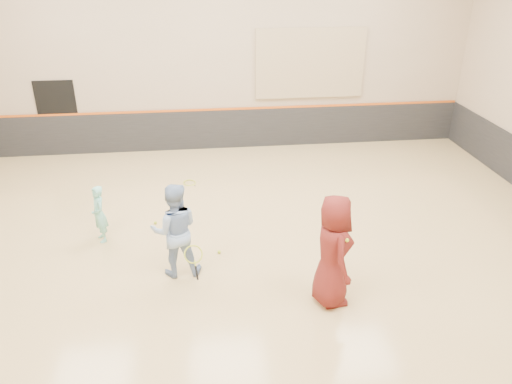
{
  "coord_description": "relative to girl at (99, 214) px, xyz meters",
  "views": [
    {
      "loc": [
        -0.5,
        -8.4,
        5.45
      ],
      "look_at": [
        0.55,
        0.4,
        1.15
      ],
      "focal_mm": 35.0,
      "sensor_mm": 36.0,
      "label": 1
    }
  ],
  "objects": [
    {
      "name": "room",
      "position": [
        2.62,
        -0.86,
        0.2
      ],
      "size": [
        15.04,
        12.04,
        6.22
      ],
      "color": "tan",
      "rests_on": "ground"
    },
    {
      "name": "wainscot_back",
      "position": [
        2.62,
        5.11,
        -0.01
      ],
      "size": [
        14.9,
        0.04,
        1.2
      ],
      "primitive_type": "cube",
      "color": "#232326",
      "rests_on": "floor"
    },
    {
      "name": "accent_stripe",
      "position": [
        2.62,
        5.1,
        0.61
      ],
      "size": [
        14.9,
        0.03,
        0.06
      ],
      "primitive_type": "cube",
      "color": "#D85914",
      "rests_on": "wall_back"
    },
    {
      "name": "acoustic_panel",
      "position": [
        5.42,
        5.09,
        1.89
      ],
      "size": [
        3.2,
        0.08,
        2.0
      ],
      "primitive_type": "cube",
      "color": "tan",
      "rests_on": "wall_back"
    },
    {
      "name": "doorway",
      "position": [
        -1.88,
        5.12,
        0.49
      ],
      "size": [
        1.1,
        0.05,
        2.2
      ],
      "primitive_type": "cube",
      "color": "black",
      "rests_on": "floor"
    },
    {
      "name": "girl",
      "position": [
        0.0,
        0.0,
        0.0
      ],
      "size": [
        0.44,
        0.52,
        1.22
      ],
      "primitive_type": "imported",
      "rotation": [
        0.0,
        0.0,
        -1.16
      ],
      "color": "#7FDDCD",
      "rests_on": "floor"
    },
    {
      "name": "instructor",
      "position": [
        1.59,
        -1.36,
        0.3
      ],
      "size": [
        0.91,
        0.73,
        1.82
      ],
      "primitive_type": "imported",
      "rotation": [
        0.0,
        0.0,
        3.19
      ],
      "color": "#85A2CE",
      "rests_on": "floor"
    },
    {
      "name": "young_man",
      "position": [
        4.2,
        -2.49,
        0.38
      ],
      "size": [
        0.71,
        1.02,
        1.99
      ],
      "primitive_type": "imported",
      "rotation": [
        0.0,
        0.0,
        1.65
      ],
      "color": "maroon",
      "rests_on": "floor"
    },
    {
      "name": "held_racket",
      "position": [
        1.9,
        -1.75,
        0.01
      ],
      "size": [
        0.54,
        0.54,
        0.58
      ],
      "primitive_type": null,
      "color": "#AEBC29",
      "rests_on": "instructor"
    },
    {
      "name": "spare_racket",
      "position": [
        1.8,
        2.62,
        -0.55
      ],
      "size": [
        0.72,
        0.72,
        0.12
      ],
      "primitive_type": null,
      "color": "#B4C42B",
      "rests_on": "floor"
    },
    {
      "name": "ball_under_racket",
      "position": [
        2.39,
        -0.81,
        -0.57
      ],
      "size": [
        0.07,
        0.07,
        0.07
      ],
      "primitive_type": "sphere",
      "color": "#BEDF34",
      "rests_on": "floor"
    },
    {
      "name": "ball_in_hand",
      "position": [
        4.35,
        -2.72,
        0.71
      ],
      "size": [
        0.07,
        0.07,
        0.07
      ],
      "primitive_type": "sphere",
      "color": "#D0EC36",
      "rests_on": "young_man"
    },
    {
      "name": "ball_beside_spare",
      "position": [
        1.05,
        0.54,
        -0.57
      ],
      "size": [
        0.07,
        0.07,
        0.07
      ],
      "primitive_type": "sphere",
      "color": "#BACD2F",
      "rests_on": "floor"
    }
  ]
}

